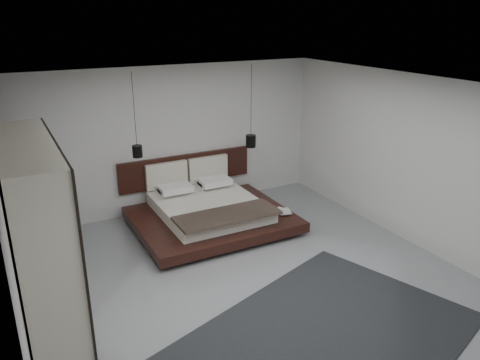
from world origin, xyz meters
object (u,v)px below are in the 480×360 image
pendant_right (251,141)px  lattice_screen (5,176)px  bed (208,210)px  rug (328,337)px  pendant_left (137,151)px  wardrobe (41,243)px

pendant_right → lattice_screen: bearing=178.4°
bed → rug: (-0.04, -3.61, -0.28)m
lattice_screen → rug: (3.15, -4.15, -1.29)m
lattice_screen → pendant_left: (2.08, -0.12, 0.16)m
lattice_screen → wardrobe: 2.48m
lattice_screen → rug: size_ratio=0.73×
lattice_screen → bed: 3.39m
bed → rug: 3.62m
bed → pendant_left: pendant_left is taller
pendant_left → pendant_right: same height
lattice_screen → wardrobe: size_ratio=1.06×
pendant_right → pendant_left: bearing=180.0°
lattice_screen → bed: size_ratio=0.96×
pendant_left → wardrobe: (-1.82, -2.35, -0.26)m
lattice_screen → pendant_right: bearing=-1.6°
bed → pendant_left: size_ratio=1.87×
pendant_right → rug: (-1.16, -4.03, -1.35)m
lattice_screen → wardrobe: (0.25, -2.46, -0.10)m
pendant_left → rug: bearing=-75.1°
lattice_screen → rug: lattice_screen is taller
pendant_left → pendant_right: size_ratio=0.93×
bed → pendant_right: bearing=20.7°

